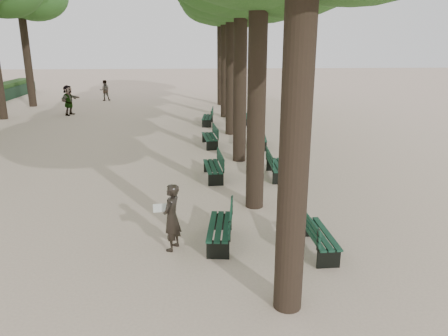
{
  "coord_description": "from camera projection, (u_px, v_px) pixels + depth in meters",
  "views": [
    {
      "loc": [
        -0.07,
        -8.98,
        4.84
      ],
      "look_at": [
        0.6,
        3.0,
        1.2
      ],
      "focal_mm": 35.0,
      "sensor_mm": 36.0,
      "label": 1
    }
  ],
  "objects": [
    {
      "name": "bench_left_3",
      "position": [
        208.0,
        120.0,
        24.71
      ],
      "size": [
        0.73,
        1.84,
        0.92
      ],
      "color": "black",
      "rests_on": "ground"
    },
    {
      "name": "bench_left_1",
      "position": [
        213.0,
        171.0,
        15.37
      ],
      "size": [
        0.72,
        1.84,
        0.92
      ],
      "color": "black",
      "rests_on": "ground"
    },
    {
      "name": "ground",
      "position": [
        205.0,
        256.0,
        9.99
      ],
      "size": [
        120.0,
        120.0,
        0.0
      ],
      "primitive_type": "plane",
      "color": "beige",
      "rests_on": "ground"
    },
    {
      "name": "bench_right_3",
      "position": [
        247.0,
        119.0,
        25.14
      ],
      "size": [
        0.59,
        1.81,
        0.92
      ],
      "color": "black",
      "rests_on": "ground"
    },
    {
      "name": "bench_left_2",
      "position": [
        210.0,
        140.0,
        19.91
      ],
      "size": [
        0.76,
        1.85,
        0.92
      ],
      "color": "black",
      "rests_on": "ground"
    },
    {
      "name": "pedestrian_a",
      "position": [
        105.0,
        90.0,
        33.85
      ],
      "size": [
        0.81,
        0.48,
        1.57
      ],
      "primitive_type": "imported",
      "rotation": [
        0.0,
        0.0,
        3.36
      ],
      "color": "#262628",
      "rests_on": "ground"
    },
    {
      "name": "bench_right_1",
      "position": [
        277.0,
        170.0,
        15.52
      ],
      "size": [
        0.6,
        1.81,
        0.92
      ],
      "color": "black",
      "rests_on": "ground"
    },
    {
      "name": "pedestrian_e",
      "position": [
        69.0,
        100.0,
        27.58
      ],
      "size": [
        0.91,
        1.78,
        1.89
      ],
      "primitive_type": "imported",
      "rotation": [
        0.0,
        0.0,
        1.25
      ],
      "color": "#262628",
      "rests_on": "ground"
    },
    {
      "name": "pedestrian_b",
      "position": [
        292.0,
        91.0,
        32.13
      ],
      "size": [
        0.81,
        1.26,
        1.87
      ],
      "primitive_type": "imported",
      "rotation": [
        0.0,
        0.0,
        1.97
      ],
      "color": "#262628",
      "rests_on": "ground"
    },
    {
      "name": "man_with_map",
      "position": [
        172.0,
        217.0,
        10.11
      ],
      "size": [
        0.71,
        0.72,
        1.62
      ],
      "color": "black",
      "rests_on": "ground"
    },
    {
      "name": "bench_right_0",
      "position": [
        318.0,
        240.0,
        10.17
      ],
      "size": [
        0.64,
        1.82,
        0.92
      ],
      "color": "black",
      "rests_on": "ground"
    },
    {
      "name": "bench_right_2",
      "position": [
        260.0,
        141.0,
        19.76
      ],
      "size": [
        0.72,
        1.84,
        0.92
      ],
      "color": "black",
      "rests_on": "ground"
    },
    {
      "name": "pedestrian_c",
      "position": [
        243.0,
        92.0,
        32.93
      ],
      "size": [
        0.69,
        0.96,
        1.56
      ],
      "primitive_type": "imported",
      "rotation": [
        0.0,
        0.0,
        5.18
      ],
      "color": "#262628",
      "rests_on": "ground"
    },
    {
      "name": "bench_left_0",
      "position": [
        220.0,
        233.0,
        10.55
      ],
      "size": [
        0.76,
        1.85,
        0.92
      ],
      "color": "black",
      "rests_on": "ground"
    }
  ]
}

